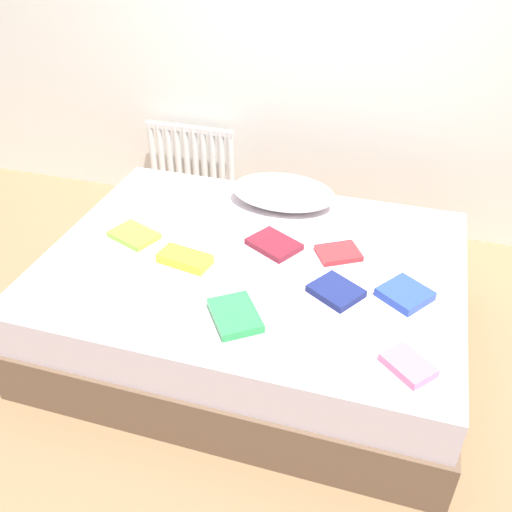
# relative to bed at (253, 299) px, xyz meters

# --- Properties ---
(ground_plane) EXTENTS (8.00, 8.00, 0.00)m
(ground_plane) POSITION_rel_bed_xyz_m (0.00, 0.00, -0.25)
(ground_plane) COLOR #93704C
(back_wall) EXTENTS (6.00, 0.10, 2.80)m
(back_wall) POSITION_rel_bed_xyz_m (0.00, 1.35, 1.15)
(back_wall) COLOR silver
(back_wall) RESTS_ON ground
(bed) EXTENTS (2.00, 1.50, 0.50)m
(bed) POSITION_rel_bed_xyz_m (0.00, 0.00, 0.00)
(bed) COLOR brown
(bed) RESTS_ON ground
(radiator) EXTENTS (0.62, 0.04, 0.48)m
(radiator) POSITION_rel_bed_xyz_m (-0.82, 1.20, 0.12)
(radiator) COLOR white
(radiator) RESTS_ON ground
(pillow) EXTENTS (0.57, 0.34, 0.16)m
(pillow) POSITION_rel_bed_xyz_m (0.01, 0.54, 0.33)
(pillow) COLOR white
(pillow) RESTS_ON bed
(textbook_yellow) EXTENTS (0.26, 0.16, 0.05)m
(textbook_yellow) POSITION_rel_bed_xyz_m (-0.30, -0.13, 0.28)
(textbook_yellow) COLOR yellow
(textbook_yellow) RESTS_ON bed
(textbook_navy) EXTENTS (0.27, 0.25, 0.03)m
(textbook_navy) POSITION_rel_bed_xyz_m (0.43, -0.15, 0.27)
(textbook_navy) COLOR navy
(textbook_navy) RESTS_ON bed
(textbook_green) EXTENTS (0.29, 0.30, 0.04)m
(textbook_green) POSITION_rel_bed_xyz_m (0.06, -0.44, 0.27)
(textbook_green) COLOR green
(textbook_green) RESTS_ON bed
(textbook_white) EXTENTS (0.25, 0.18, 0.04)m
(textbook_white) POSITION_rel_bed_xyz_m (-0.70, -0.38, 0.27)
(textbook_white) COLOR white
(textbook_white) RESTS_ON bed
(textbook_blue) EXTENTS (0.26, 0.26, 0.04)m
(textbook_blue) POSITION_rel_bed_xyz_m (0.72, -0.09, 0.27)
(textbook_blue) COLOR #2847B7
(textbook_blue) RESTS_ON bed
(textbook_lime) EXTENTS (0.27, 0.23, 0.03)m
(textbook_lime) POSITION_rel_bed_xyz_m (-0.63, 0.00, 0.27)
(textbook_lime) COLOR #8CC638
(textbook_lime) RESTS_ON bed
(textbook_red) EXTENTS (0.25, 0.23, 0.03)m
(textbook_red) POSITION_rel_bed_xyz_m (0.39, 0.14, 0.27)
(textbook_red) COLOR red
(textbook_red) RESTS_ON bed
(textbook_pink) EXTENTS (0.22, 0.22, 0.03)m
(textbook_pink) POSITION_rel_bed_xyz_m (0.76, -0.51, 0.27)
(textbook_pink) COLOR pink
(textbook_pink) RESTS_ON bed
(textbook_maroon) EXTENTS (0.29, 0.27, 0.03)m
(textbook_maroon) POSITION_rel_bed_xyz_m (0.07, 0.12, 0.27)
(textbook_maroon) COLOR maroon
(textbook_maroon) RESTS_ON bed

